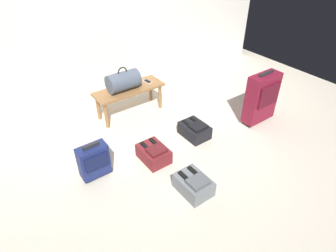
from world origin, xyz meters
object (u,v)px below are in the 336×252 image
at_px(suitcase_small_navy, 94,161).
at_px(backpack_maroon, 154,153).
at_px(suitcase_upright_burgundy, 262,98).
at_px(backpack_dark, 195,130).
at_px(duffel_bag_slate, 123,81).
at_px(bench, 129,92).
at_px(cell_phone, 148,81).
at_px(backpack_grey, 194,184).

distance_m(suitcase_small_navy, backpack_maroon, 0.70).
height_order(suitcase_upright_burgundy, backpack_dark, suitcase_upright_burgundy).
relative_size(suitcase_upright_burgundy, backpack_dark, 2.00).
bearing_deg(backpack_maroon, duffel_bag_slate, 78.17).
xyz_separation_m(bench, cell_phone, (0.32, 0.01, 0.07)).
distance_m(suitcase_small_navy, backpack_grey, 1.09).
bearing_deg(cell_phone, backpack_dark, -85.70).
bearing_deg(bench, suitcase_upright_burgundy, -43.16).
height_order(suitcase_small_navy, backpack_dark, suitcase_small_navy).
relative_size(bench, suitcase_small_navy, 2.17).
bearing_deg(duffel_bag_slate, suitcase_small_navy, -134.12).
bearing_deg(bench, backpack_dark, -68.03).
bearing_deg(cell_phone, backpack_maroon, -119.93).
xyz_separation_m(cell_phone, backpack_maroon, (-0.62, -1.07, -0.32)).
distance_m(backpack_grey, backpack_maroon, 0.66).
bearing_deg(suitcase_upright_burgundy, cell_phone, 128.62).
height_order(bench, backpack_maroon, bench).
height_order(duffel_bag_slate, backpack_grey, duffel_bag_slate).
xyz_separation_m(cell_phone, backpack_dark, (0.08, -1.00, -0.32)).
relative_size(duffel_bag_slate, cell_phone, 3.06).
relative_size(bench, backpack_grey, 2.63).
bearing_deg(suitcase_small_navy, suitcase_upright_burgundy, -8.09).
xyz_separation_m(duffel_bag_slate, suitcase_small_navy, (-0.89, -0.92, -0.30)).
bearing_deg(cell_phone, backpack_grey, -107.83).
xyz_separation_m(duffel_bag_slate, backpack_maroon, (-0.22, -1.06, -0.45)).
bearing_deg(suitcase_upright_burgundy, backpack_dark, 164.23).
relative_size(cell_phone, suitcase_small_navy, 0.31).
relative_size(cell_phone, backpack_maroon, 0.38).
bearing_deg(cell_phone, suitcase_upright_burgundy, -51.38).
bearing_deg(backpack_maroon, backpack_dark, 6.06).
height_order(suitcase_upright_burgundy, backpack_maroon, suitcase_upright_burgundy).
bearing_deg(suitcase_small_navy, backpack_grey, -46.99).
bearing_deg(backpack_maroon, suitcase_upright_burgundy, -6.67).
height_order(backpack_grey, backpack_dark, same).
bearing_deg(duffel_bag_slate, backpack_grey, -95.30).
height_order(cell_phone, suitcase_small_navy, suitcase_small_navy).
bearing_deg(bench, suitcase_small_navy, -136.40).
distance_m(cell_phone, backpack_maroon, 1.28).
relative_size(duffel_bag_slate, backpack_maroon, 1.16).
bearing_deg(suitcase_small_navy, bench, 43.60).
relative_size(duffel_bag_slate, backpack_dark, 1.16).
bearing_deg(suitcase_small_navy, cell_phone, 35.98).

